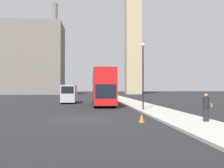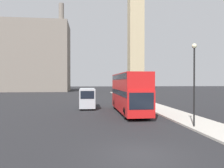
# 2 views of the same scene
# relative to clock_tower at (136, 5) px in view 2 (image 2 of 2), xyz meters

# --- Properties ---
(ground_plane) EXTENTS (300.00, 300.00, 0.00)m
(ground_plane) POSITION_rel_clock_tower_xyz_m (-16.10, -71.26, -32.59)
(ground_plane) COLOR black
(clock_tower) EXTENTS (5.84, 6.01, 63.55)m
(clock_tower) POSITION_rel_clock_tower_xyz_m (0.00, 0.00, 0.00)
(clock_tower) COLOR tan
(clock_tower) RESTS_ON ground_plane
(building_block_distant) EXTENTS (27.07, 14.74, 30.14)m
(building_block_distant) POSITION_rel_clock_tower_xyz_m (-38.64, 0.75, -20.18)
(building_block_distant) COLOR slate
(building_block_distant) RESTS_ON ground_plane
(red_double_decker_bus) EXTENTS (2.53, 10.94, 4.42)m
(red_double_decker_bus) POSITION_rel_clock_tower_xyz_m (-13.94, -57.59, -30.11)
(red_double_decker_bus) COLOR red
(red_double_decker_bus) RESTS_ON ground_plane
(white_van) EXTENTS (1.97, 5.80, 2.59)m
(white_van) POSITION_rel_clock_tower_xyz_m (-18.58, -52.35, -31.20)
(white_van) COLOR #B2B7BC
(white_van) RESTS_ON ground_plane
(street_lamp) EXTENTS (0.36, 0.36, 6.23)m
(street_lamp) POSITION_rel_clock_tower_xyz_m (-10.64, -65.96, -28.39)
(street_lamp) COLOR black
(street_lamp) RESTS_ON sidewalk_strip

